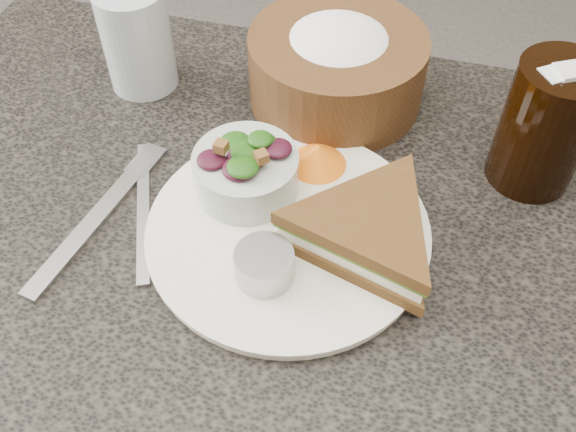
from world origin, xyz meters
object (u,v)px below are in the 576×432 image
Objects in this scene: bread_basket at (337,58)px; cola_glass at (547,121)px; dining_table at (289,403)px; sandwich at (368,231)px; dinner_plate at (288,231)px; dressing_ramekin at (264,265)px; water_glass at (137,39)px; salad_bowl at (246,167)px.

cola_glass is (0.23, -0.07, 0.02)m from bread_basket.
sandwich is (0.07, 0.01, 0.41)m from dining_table.
bread_basket is at bearing 90.09° from dinner_plate.
sandwich is 0.24m from bread_basket.
dressing_ramekin is 0.34m from water_glass.
salad_bowl reaches higher than dressing_ramekin.
salad_bowl is 0.19m from bread_basket.
cola_glass is (0.15, 0.15, 0.04)m from sandwich.
salad_bowl is at bearing 178.00° from sandwich.
bread_basket is (-0.08, 0.23, 0.02)m from sandwich.
cola_glass reaches higher than dinner_plate.
dinner_plate is at bearing -146.89° from cola_glass.
cola_glass reaches higher than salad_bowl.
sandwich is at bearing -134.43° from cola_glass.
dressing_ramekin is at bearing -102.90° from dining_table.
sandwich reaches higher than dining_table.
sandwich reaches higher than dressing_ramekin.
water_glass is (-0.24, 0.21, 0.44)m from dining_table.
dressing_ramekin reaches higher than dinner_plate.
dressing_ramekin is at bearing -91.15° from bread_basket.
dining_table is at bearing 77.10° from dressing_ramekin.
dressing_ramekin is (-0.09, -0.06, -0.01)m from sandwich.
sandwich is at bearing -2.69° from dinner_plate.
cola_glass is at bearing 61.88° from sandwich.
salad_bowl is at bearing 143.56° from dinner_plate.
dressing_ramekin is 0.36× the size of cola_glass.
salad_bowl is at bearing -39.80° from water_glass.
dinner_plate is at bearing -39.04° from water_glass.
water_glass reaches higher than dressing_ramekin.
water_glass reaches higher than dinner_plate.
salad_bowl is at bearing 115.65° from dressing_ramekin.
dinner_plate is 0.31m from water_glass.
dressing_ramekin is at bearing -64.35° from salad_bowl.
dining_table is 0.43m from salad_bowl.
cola_glass is at bearing 35.96° from dining_table.
cola_glass is (0.23, 0.16, 0.45)m from dining_table.
salad_bowl is 0.87× the size of water_glass.
bread_basket is 1.36× the size of cola_glass.
water_glass reaches higher than bread_basket.
dining_table is 0.42m from sandwich.
dinner_plate is 1.35× the size of bread_basket.
water_glass is at bearing -172.53° from bread_basket.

